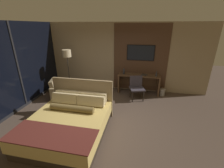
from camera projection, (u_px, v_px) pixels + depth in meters
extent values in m
plane|color=#4C3D33|center=(105.00, 122.00, 4.44)|extent=(16.00, 16.00, 0.00)
cube|color=tan|center=(119.00, 58.00, 6.30)|extent=(7.20, 0.06, 2.80)
cube|color=#4C3323|center=(140.00, 59.00, 6.10)|extent=(2.17, 0.03, 2.70)
cube|color=black|center=(17.00, 67.00, 4.85)|extent=(0.02, 6.00, 2.80)
cube|color=black|center=(18.00, 67.00, 4.85)|extent=(0.04, 0.06, 2.80)
cube|color=black|center=(27.00, 104.00, 5.34)|extent=(0.05, 6.00, 0.08)
cube|color=#33281E|center=(69.00, 131.00, 3.86)|extent=(1.79, 2.00, 0.22)
cube|color=tan|center=(67.00, 123.00, 3.76)|extent=(1.85, 2.07, 0.31)
cube|color=#56231E|center=(51.00, 135.00, 3.09)|extent=(1.87, 0.72, 0.02)
cube|color=#7F6B4C|center=(83.00, 97.00, 4.67)|extent=(1.88, 0.08, 1.17)
cube|color=#C6B284|center=(69.00, 95.00, 4.58)|extent=(0.78, 0.23, 0.31)
cube|color=#C6B284|center=(93.00, 97.00, 4.43)|extent=(0.78, 0.23, 0.31)
cube|color=#C6B284|center=(65.00, 98.00, 4.39)|extent=(0.78, 0.25, 0.32)
cube|color=#C6B284|center=(91.00, 101.00, 4.24)|extent=(0.78, 0.25, 0.32)
cylinder|color=brown|center=(72.00, 108.00, 3.96)|extent=(1.20, 0.17, 0.17)
cube|color=brown|center=(139.00, 75.00, 6.08)|extent=(1.67, 0.49, 0.03)
cube|color=brown|center=(119.00, 83.00, 6.37)|extent=(0.06, 0.44, 0.76)
cube|color=brown|center=(158.00, 86.00, 6.07)|extent=(0.06, 0.44, 0.76)
cube|color=brown|center=(139.00, 81.00, 6.40)|extent=(1.55, 0.02, 0.38)
cube|color=black|center=(141.00, 53.00, 5.98)|extent=(1.09, 0.04, 0.62)
cube|color=black|center=(141.00, 53.00, 5.96)|extent=(1.03, 0.01, 0.57)
cube|color=#38333D|center=(137.00, 89.00, 5.63)|extent=(0.64, 0.62, 0.05)
cube|color=#38333D|center=(136.00, 81.00, 5.75)|extent=(0.49, 0.24, 0.42)
cylinder|color=black|center=(132.00, 97.00, 5.52)|extent=(0.04, 0.04, 0.41)
cylinder|color=black|center=(143.00, 96.00, 5.55)|extent=(0.04, 0.04, 0.41)
cylinder|color=black|center=(130.00, 92.00, 5.88)|extent=(0.04, 0.04, 0.41)
cylinder|color=black|center=(141.00, 92.00, 5.92)|extent=(0.04, 0.04, 0.41)
cube|color=#998460|center=(62.00, 93.00, 5.87)|extent=(0.84, 0.74, 0.39)
cube|color=#998460|center=(53.00, 84.00, 5.70)|extent=(0.36, 0.58, 0.38)
cube|color=#998460|center=(60.00, 95.00, 5.55)|extent=(0.70, 0.32, 0.53)
cube|color=#998460|center=(63.00, 88.00, 6.14)|extent=(0.70, 0.32, 0.53)
cylinder|color=#282623|center=(71.00, 91.00, 6.51)|extent=(0.28, 0.28, 0.03)
cylinder|color=#332D28|center=(69.00, 74.00, 6.24)|extent=(0.03, 0.03, 1.53)
cylinder|color=beige|center=(67.00, 53.00, 5.92)|extent=(0.34, 0.34, 0.28)
cylinder|color=#333338|center=(124.00, 71.00, 6.14)|extent=(0.08, 0.08, 0.22)
cone|color=#333338|center=(157.00, 73.00, 5.87)|extent=(0.10, 0.10, 0.24)
cube|color=#332D28|center=(144.00, 75.00, 6.02)|extent=(0.26, 0.21, 0.03)
cylinder|color=gray|center=(162.00, 92.00, 6.07)|extent=(0.22, 0.22, 0.28)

